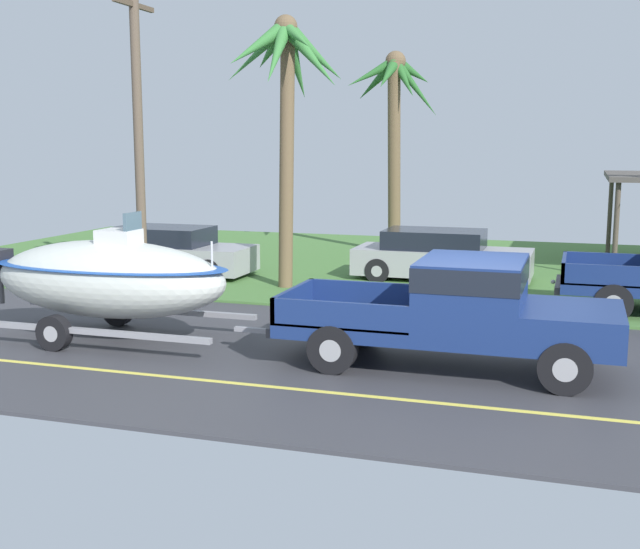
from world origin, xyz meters
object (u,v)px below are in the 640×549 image
at_px(boat_on_trailer, 109,278).
at_px(palm_tree_near_right, 287,79).
at_px(parked_sedan_far, 441,256).
at_px(utility_pole, 138,132).
at_px(parked_sedan_near, 169,252).
at_px(palm_tree_mid, 394,104).
at_px(pickup_truck_towing, 469,308).

distance_m(boat_on_trailer, palm_tree_near_right, 7.52).
xyz_separation_m(boat_on_trailer, palm_tree_near_right, (1.33, 6.18, 4.08)).
height_order(parked_sedan_far, utility_pole, utility_pole).
relative_size(boat_on_trailer, parked_sedan_far, 1.31).
bearing_deg(parked_sedan_near, palm_tree_mid, 51.72).
height_order(palm_tree_near_right, palm_tree_mid, palm_tree_near_right).
height_order(pickup_truck_towing, palm_tree_mid, palm_tree_mid).
distance_m(palm_tree_near_right, utility_pole, 3.94).
bearing_deg(pickup_truck_towing, parked_sedan_far, 102.48).
bearing_deg(boat_on_trailer, utility_pole, 113.69).
xyz_separation_m(pickup_truck_towing, parked_sedan_near, (-9.23, 6.94, -0.35)).
xyz_separation_m(boat_on_trailer, parked_sedan_far, (4.87, 8.43, -0.50)).
relative_size(palm_tree_mid, utility_pole, 0.87).
relative_size(boat_on_trailer, palm_tree_near_right, 0.90).
xyz_separation_m(parked_sedan_near, palm_tree_mid, (4.94, 6.26, 4.27)).
bearing_deg(parked_sedan_near, pickup_truck_towing, -36.95).
distance_m(pickup_truck_towing, utility_pole, 10.66).
relative_size(parked_sedan_near, palm_tree_mid, 0.70).
bearing_deg(palm_tree_near_right, parked_sedan_near, 168.65).
distance_m(parked_sedan_near, utility_pole, 3.81).
relative_size(parked_sedan_near, parked_sedan_far, 0.99).
relative_size(palm_tree_near_right, utility_pole, 0.89).
bearing_deg(utility_pole, palm_tree_near_right, 18.03).
bearing_deg(parked_sedan_far, palm_tree_near_right, -147.44).
relative_size(parked_sedan_far, palm_tree_near_right, 0.69).
bearing_deg(parked_sedan_far, utility_pole, -154.27).
xyz_separation_m(pickup_truck_towing, palm_tree_mid, (-4.29, 13.21, 3.92)).
height_order(pickup_truck_towing, parked_sedan_near, pickup_truck_towing).
height_order(palm_tree_mid, utility_pole, utility_pole).
bearing_deg(palm_tree_near_right, palm_tree_mid, 81.02).
bearing_deg(boat_on_trailer, pickup_truck_towing, -0.00).
xyz_separation_m(palm_tree_near_right, palm_tree_mid, (1.11, 7.03, -0.30)).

